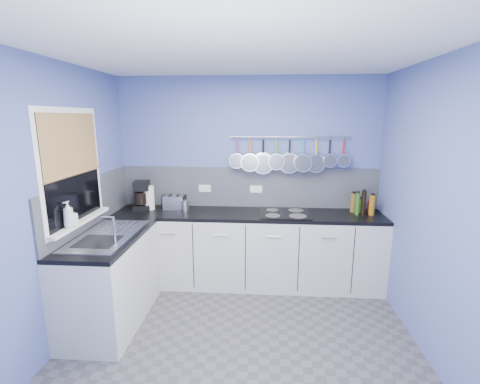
# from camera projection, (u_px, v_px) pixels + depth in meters

# --- Properties ---
(floor) EXTENTS (3.20, 3.00, 0.02)m
(floor) POSITION_uv_depth(u_px,v_px,m) (240.00, 345.00, 3.08)
(floor) COLOR #47474C
(floor) RESTS_ON ground
(ceiling) EXTENTS (3.20, 3.00, 0.02)m
(ceiling) POSITION_uv_depth(u_px,v_px,m) (240.00, 49.00, 2.54)
(ceiling) COLOR white
(ceiling) RESTS_ON ground
(wall_back) EXTENTS (3.20, 0.02, 2.50)m
(wall_back) POSITION_uv_depth(u_px,v_px,m) (248.00, 179.00, 4.28)
(wall_back) COLOR #4D5C9E
(wall_back) RESTS_ON ground
(wall_front) EXTENTS (3.20, 0.02, 2.50)m
(wall_front) POSITION_uv_depth(u_px,v_px,m) (212.00, 315.00, 1.34)
(wall_front) COLOR #4D5C9E
(wall_front) RESTS_ON ground
(wall_left) EXTENTS (0.02, 3.00, 2.50)m
(wall_left) POSITION_uv_depth(u_px,v_px,m) (53.00, 208.00, 2.92)
(wall_left) COLOR #4D5C9E
(wall_left) RESTS_ON ground
(wall_right) EXTENTS (0.02, 3.00, 2.50)m
(wall_right) POSITION_uv_depth(u_px,v_px,m) (442.00, 215.00, 2.70)
(wall_right) COLOR #4D5C9E
(wall_right) RESTS_ON ground
(backsplash_back) EXTENTS (3.20, 0.02, 0.50)m
(backsplash_back) POSITION_uv_depth(u_px,v_px,m) (248.00, 187.00, 4.28)
(backsplash_back) COLOR slate
(backsplash_back) RESTS_ON wall_back
(backsplash_left) EXTENTS (0.02, 1.80, 0.50)m
(backsplash_left) POSITION_uv_depth(u_px,v_px,m) (91.00, 202.00, 3.53)
(backsplash_left) COLOR slate
(backsplash_left) RESTS_ON wall_left
(cabinet_run_back) EXTENTS (3.20, 0.60, 0.86)m
(cabinet_run_back) POSITION_uv_depth(u_px,v_px,m) (247.00, 250.00, 4.16)
(cabinet_run_back) COLOR beige
(cabinet_run_back) RESTS_ON ground
(worktop_back) EXTENTS (3.20, 0.60, 0.04)m
(worktop_back) POSITION_uv_depth(u_px,v_px,m) (247.00, 214.00, 4.06)
(worktop_back) COLOR black
(worktop_back) RESTS_ON cabinet_run_back
(cabinet_run_left) EXTENTS (0.60, 1.20, 0.86)m
(cabinet_run_left) POSITION_uv_depth(u_px,v_px,m) (111.00, 280.00, 3.37)
(cabinet_run_left) COLOR beige
(cabinet_run_left) RESTS_ON ground
(worktop_left) EXTENTS (0.60, 1.20, 0.04)m
(worktop_left) POSITION_uv_depth(u_px,v_px,m) (107.00, 238.00, 3.27)
(worktop_left) COLOR black
(worktop_left) RESTS_ON cabinet_run_left
(window_frame) EXTENTS (0.01, 1.00, 1.10)m
(window_frame) POSITION_uv_depth(u_px,v_px,m) (72.00, 168.00, 3.15)
(window_frame) COLOR white
(window_frame) RESTS_ON wall_left
(window_glass) EXTENTS (0.01, 0.90, 1.00)m
(window_glass) POSITION_uv_depth(u_px,v_px,m) (73.00, 168.00, 3.15)
(window_glass) COLOR black
(window_glass) RESTS_ON wall_left
(bamboo_blind) EXTENTS (0.01, 0.90, 0.55)m
(bamboo_blind) POSITION_uv_depth(u_px,v_px,m) (71.00, 144.00, 3.10)
(bamboo_blind) COLOR #A98850
(bamboo_blind) RESTS_ON wall_left
(window_sill) EXTENTS (0.10, 0.98, 0.03)m
(window_sill) POSITION_uv_depth(u_px,v_px,m) (81.00, 222.00, 3.26)
(window_sill) COLOR white
(window_sill) RESTS_ON wall_left
(sink_unit) EXTENTS (0.50, 0.95, 0.01)m
(sink_unit) POSITION_uv_depth(u_px,v_px,m) (107.00, 235.00, 3.27)
(sink_unit) COLOR silver
(sink_unit) RESTS_ON worktop_left
(mixer_tap) EXTENTS (0.12, 0.08, 0.26)m
(mixer_tap) POSITION_uv_depth(u_px,v_px,m) (114.00, 229.00, 3.06)
(mixer_tap) COLOR silver
(mixer_tap) RESTS_ON worktop_left
(socket_left) EXTENTS (0.15, 0.01, 0.09)m
(socket_left) POSITION_uv_depth(u_px,v_px,m) (205.00, 188.00, 4.31)
(socket_left) COLOR white
(socket_left) RESTS_ON backsplash_back
(socket_right) EXTENTS (0.15, 0.01, 0.09)m
(socket_right) POSITION_uv_depth(u_px,v_px,m) (256.00, 189.00, 4.27)
(socket_right) COLOR white
(socket_right) RESTS_ON backsplash_back
(pot_rail) EXTENTS (1.45, 0.02, 0.02)m
(pot_rail) POSITION_uv_depth(u_px,v_px,m) (290.00, 137.00, 4.08)
(pot_rail) COLOR silver
(pot_rail) RESTS_ON wall_back
(soap_bottle_a) EXTENTS (0.11, 0.11, 0.24)m
(soap_bottle_a) POSITION_uv_depth(u_px,v_px,m) (68.00, 214.00, 3.02)
(soap_bottle_a) COLOR white
(soap_bottle_a) RESTS_ON window_sill
(soap_bottle_b) EXTENTS (0.10, 0.10, 0.17)m
(soap_bottle_b) POSITION_uv_depth(u_px,v_px,m) (71.00, 217.00, 3.06)
(soap_bottle_b) COLOR white
(soap_bottle_b) RESTS_ON window_sill
(paper_towel) EXTENTS (0.15, 0.15, 0.29)m
(paper_towel) POSITION_uv_depth(u_px,v_px,m) (149.00, 198.00, 4.17)
(paper_towel) COLOR white
(paper_towel) RESTS_ON worktop_back
(coffee_maker) EXTENTS (0.24, 0.26, 0.35)m
(coffee_maker) POSITION_uv_depth(u_px,v_px,m) (141.00, 196.00, 4.15)
(coffee_maker) COLOR black
(coffee_maker) RESTS_ON worktop_back
(toaster) EXTENTS (0.26, 0.16, 0.17)m
(toaster) POSITION_uv_depth(u_px,v_px,m) (174.00, 202.00, 4.21)
(toaster) COLOR silver
(toaster) RESTS_ON worktop_back
(canister) EXTENTS (0.11, 0.11, 0.13)m
(canister) POSITION_uv_depth(u_px,v_px,m) (185.00, 206.00, 4.12)
(canister) COLOR silver
(canister) RESTS_ON worktop_back
(hob) EXTENTS (0.58, 0.51, 0.01)m
(hob) POSITION_uv_depth(u_px,v_px,m) (285.00, 213.00, 4.00)
(hob) COLOR black
(hob) RESTS_ON worktop_back
(pan_0) EXTENTS (0.19, 0.10, 0.38)m
(pan_0) POSITION_uv_depth(u_px,v_px,m) (237.00, 153.00, 4.15)
(pan_0) COLOR silver
(pan_0) RESTS_ON pot_rail
(pan_1) EXTENTS (0.22, 0.11, 0.41)m
(pan_1) POSITION_uv_depth(u_px,v_px,m) (250.00, 154.00, 4.14)
(pan_1) COLOR silver
(pan_1) RESTS_ON pot_rail
(pan_2) EXTENTS (0.26, 0.06, 0.45)m
(pan_2) POSITION_uv_depth(u_px,v_px,m) (263.00, 156.00, 4.14)
(pan_2) COLOR silver
(pan_2) RESTS_ON pot_rail
(pan_3) EXTENTS (0.20, 0.10, 0.39)m
(pan_3) POSITION_uv_depth(u_px,v_px,m) (276.00, 153.00, 4.12)
(pan_3) COLOR silver
(pan_3) RESTS_ON pot_rail
(pan_4) EXTENTS (0.25, 0.06, 0.44)m
(pan_4) POSITION_uv_depth(u_px,v_px,m) (289.00, 155.00, 4.11)
(pan_4) COLOR silver
(pan_4) RESTS_ON pot_rail
(pan_5) EXTENTS (0.22, 0.12, 0.41)m
(pan_5) POSITION_uv_depth(u_px,v_px,m) (303.00, 154.00, 4.10)
(pan_5) COLOR silver
(pan_5) RESTS_ON pot_rail
(pan_6) EXTENTS (0.23, 0.08, 0.42)m
(pan_6) POSITION_uv_depth(u_px,v_px,m) (316.00, 155.00, 4.09)
(pan_6) COLOR silver
(pan_6) RESTS_ON pot_rail
(pan_7) EXTENTS (0.16, 0.11, 0.35)m
(pan_7) POSITION_uv_depth(u_px,v_px,m) (330.00, 152.00, 4.07)
(pan_7) COLOR silver
(pan_7) RESTS_ON pot_rail
(pan_8) EXTENTS (0.16, 0.10, 0.35)m
(pan_8) POSITION_uv_depth(u_px,v_px,m) (343.00, 152.00, 4.06)
(pan_8) COLOR silver
(pan_8) RESTS_ON pot_rail
(condiment_0) EXTENTS (0.06, 0.06, 0.14)m
(condiment_0) POSITION_uv_depth(u_px,v_px,m) (370.00, 207.00, 4.04)
(condiment_0) COLOR #4C190C
(condiment_0) RESTS_ON worktop_back
(condiment_1) EXTENTS (0.07, 0.07, 0.17)m
(condiment_1) POSITION_uv_depth(u_px,v_px,m) (361.00, 205.00, 4.05)
(condiment_1) COLOR #3F721E
(condiment_1) RESTS_ON worktop_back
(condiment_2) EXTENTS (0.07, 0.07, 0.23)m
(condiment_2) POSITION_uv_depth(u_px,v_px,m) (353.00, 203.00, 4.07)
(condiment_2) COLOR brown
(condiment_2) RESTS_ON worktop_back
(condiment_3) EXTENTS (0.07, 0.07, 0.24)m
(condiment_3) POSITION_uv_depth(u_px,v_px,m) (372.00, 205.00, 3.94)
(condiment_3) COLOR #8C5914
(condiment_3) RESTS_ON worktop_back
(condiment_4) EXTENTS (0.05, 0.05, 0.28)m
(condiment_4) POSITION_uv_depth(u_px,v_px,m) (364.00, 203.00, 3.96)
(condiment_4) COLOR black
(condiment_4) RESTS_ON worktop_back
(condiment_5) EXTENTS (0.05, 0.05, 0.26)m
(condiment_5) POSITION_uv_depth(u_px,v_px,m) (357.00, 204.00, 3.95)
(condiment_5) COLOR #265919
(condiment_5) RESTS_ON worktop_back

